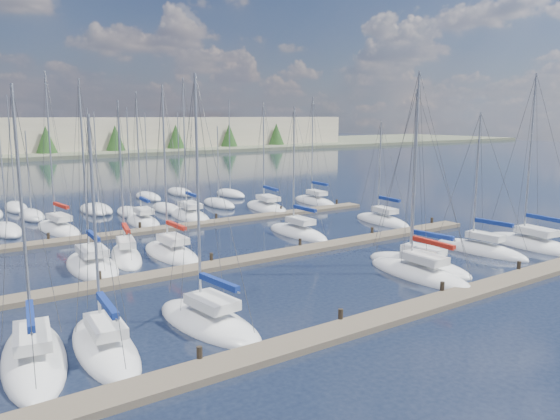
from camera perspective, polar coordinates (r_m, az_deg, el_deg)
ground at (r=80.75m, az=-19.10°, el=1.78°), size 400.00×400.00×0.00m
dock_near at (r=30.76m, az=13.14°, el=-10.25°), size 44.00×1.93×1.10m
dock_mid at (r=40.93m, az=-1.63°, el=-4.92°), size 44.00×1.93×1.10m
dock_far at (r=52.89m, az=-10.02°, el=-1.67°), size 44.00×1.93×1.10m
sailboat_m at (r=55.42m, az=10.64°, el=-1.14°), size 3.05×7.78×10.83m
sailboat_j at (r=42.70m, az=-11.27°, el=-4.44°), size 2.91×8.11×13.58m
sailboat_q at (r=62.43m, az=-1.41°, el=0.25°), size 4.45×9.25×12.77m
sailboat_b at (r=26.80m, az=-17.83°, el=-13.52°), size 3.27×8.37×11.41m
sailboat_l at (r=49.09m, az=1.88°, el=-2.39°), size 2.64×7.92×12.10m
sailboat_c at (r=28.70m, az=-7.50°, el=-11.50°), size 3.82×8.27×13.35m
sailboat_a at (r=26.78m, az=-24.32°, el=-13.94°), size 4.09×9.17×12.64m
sailboat_h at (r=40.69m, az=-19.06°, el=-5.52°), size 3.73×8.45×13.80m
sailboat_o at (r=55.78m, az=-14.11°, el=-1.19°), size 3.26×7.41×13.63m
sailboat_d at (r=37.72m, az=14.32°, el=-6.47°), size 3.07×8.80×14.14m
sailboat_p at (r=58.40m, az=-9.48°, el=-0.54°), size 3.89×9.31×15.15m
sailboat_g at (r=49.27m, az=24.76°, el=-3.26°), size 4.06×9.13×14.61m
sailboat_n at (r=54.72m, az=-22.14°, el=-1.83°), size 3.49×8.79×15.33m
sailboat_i at (r=42.53m, az=-15.79°, el=-4.67°), size 3.75×7.75×12.43m
sailboat_r at (r=66.82m, az=3.66°, el=0.89°), size 3.12×8.41×13.52m
sailboat_f at (r=45.64m, az=20.17°, el=-3.94°), size 2.76×8.07×11.55m
sailboat_e at (r=39.82m, az=14.24°, el=-5.60°), size 3.69×8.49×13.10m
distant_boats at (r=64.08m, az=-18.80°, el=0.08°), size 36.93×20.75×13.30m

